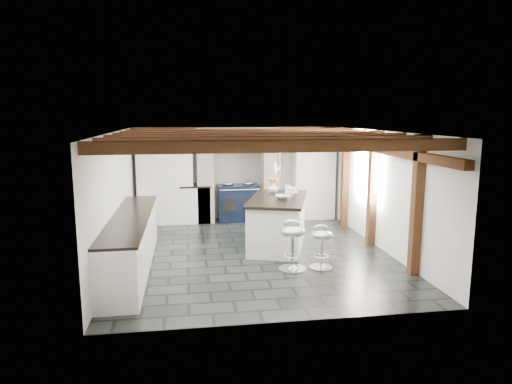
{
  "coord_description": "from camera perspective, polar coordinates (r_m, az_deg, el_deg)",
  "views": [
    {
      "loc": [
        -1.22,
        -8.33,
        2.62
      ],
      "look_at": [
        0.1,
        0.4,
        1.1
      ],
      "focal_mm": 32.0,
      "sensor_mm": 36.0,
      "label": 1
    }
  ],
  "objects": [
    {
      "name": "bar_stool_far",
      "position": [
        7.73,
        4.62,
        -5.91
      ],
      "size": [
        0.56,
        0.56,
        0.86
      ],
      "rotation": [
        0.0,
        0.0,
        -0.42
      ],
      "color": "silver",
      "rests_on": "ground"
    },
    {
      "name": "room_shell",
      "position": [
        9.89,
        -4.95,
        0.69
      ],
      "size": [
        6.0,
        6.03,
        6.0
      ],
      "color": "silver",
      "rests_on": "ground"
    },
    {
      "name": "kitchen_island",
      "position": [
        9.1,
        2.75,
        -3.67
      ],
      "size": [
        1.6,
        2.22,
        1.32
      ],
      "rotation": [
        0.0,
        0.0,
        -0.31
      ],
      "color": "white",
      "rests_on": "ground"
    },
    {
      "name": "bar_stool_near",
      "position": [
        7.88,
        8.19,
        -6.19
      ],
      "size": [
        0.41,
        0.41,
        0.75
      ],
      "rotation": [
        0.0,
        0.0,
        -0.06
      ],
      "color": "silver",
      "rests_on": "ground"
    },
    {
      "name": "ground",
      "position": [
        8.81,
        -0.26,
        -7.52
      ],
      "size": [
        6.0,
        6.0,
        0.0
      ],
      "primitive_type": "plane",
      "color": "black",
      "rests_on": "ground"
    },
    {
      "name": "range_cooker",
      "position": [
        11.28,
        -2.23,
        -1.25
      ],
      "size": [
        1.0,
        0.63,
        0.99
      ],
      "color": "black",
      "rests_on": "ground"
    }
  ]
}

